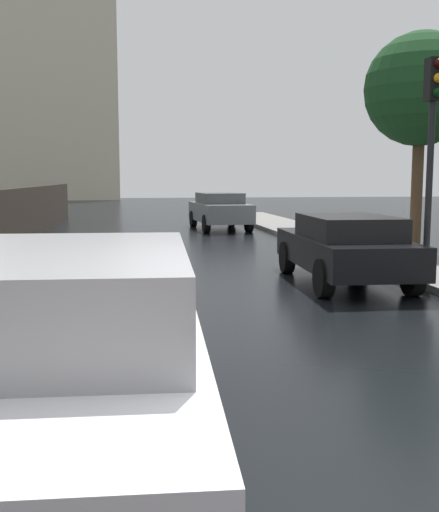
# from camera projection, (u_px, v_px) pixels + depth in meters

# --- Properties ---
(car_grey_near_kerb) EXTENTS (2.03, 4.38, 1.42)m
(car_grey_near_kerb) POSITION_uv_depth(u_px,v_px,m) (220.00, 210.00, 23.68)
(car_grey_near_kerb) COLOR slate
(car_grey_near_kerb) RESTS_ON ground
(car_white_mid_road) EXTENTS (1.99, 4.56, 1.54)m
(car_white_mid_road) POSITION_uv_depth(u_px,v_px,m) (71.00, 359.00, 4.03)
(car_white_mid_road) COLOR silver
(car_white_mid_road) RESTS_ON ground
(car_black_far_ahead) EXTENTS (1.90, 4.23, 1.30)m
(car_black_far_ahead) POSITION_uv_depth(u_px,v_px,m) (344.00, 247.00, 11.47)
(car_black_far_ahead) COLOR black
(car_black_far_ahead) RESTS_ON ground
(traffic_light) EXTENTS (0.26, 0.39, 3.97)m
(traffic_light) POSITION_uv_depth(u_px,v_px,m) (432.00, 126.00, 10.95)
(traffic_light) COLOR black
(traffic_light) RESTS_ON sidewalk_strip
(street_tree_mid) EXTENTS (2.96, 2.96, 5.78)m
(street_tree_mid) POSITION_uv_depth(u_px,v_px,m) (421.00, 90.00, 15.99)
(street_tree_mid) COLOR #4C3823
(street_tree_mid) RESTS_ON ground
(distant_tower) EXTENTS (10.77, 10.12, 30.15)m
(distant_tower) POSITION_uv_depth(u_px,v_px,m) (60.00, 39.00, 57.47)
(distant_tower) COLOR beige
(distant_tower) RESTS_ON ground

